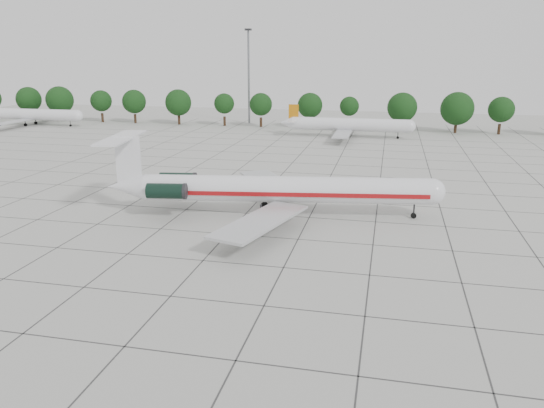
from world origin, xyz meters
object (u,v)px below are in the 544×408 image
object	(u,v)px
main_airliner	(268,189)
bg_airliner_a	(32,115)
bg_airliner_c	(349,125)
floodlight_mast	(249,71)

from	to	relation	value
main_airliner	bg_airliner_a	xyz separation A→B (m)	(-81.44, 66.73, -0.52)
bg_airliner_c	main_airliner	bearing A→B (deg)	-94.14
bg_airliner_a	bg_airliner_c	world-z (taller)	same
bg_airliner_c	floodlight_mast	size ratio (longest dim) A/B	1.11
main_airliner	floodlight_mast	bearing A→B (deg)	97.55
bg_airliner_a	bg_airliner_c	size ratio (longest dim) A/B	1.00
bg_airliner_c	bg_airliner_a	bearing A→B (deg)	178.66
bg_airliner_c	floodlight_mast	distance (m)	37.18
bg_airliner_c	floodlight_mast	bearing A→B (deg)	146.45
main_airliner	bg_airliner_c	bearing A→B (deg)	77.00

